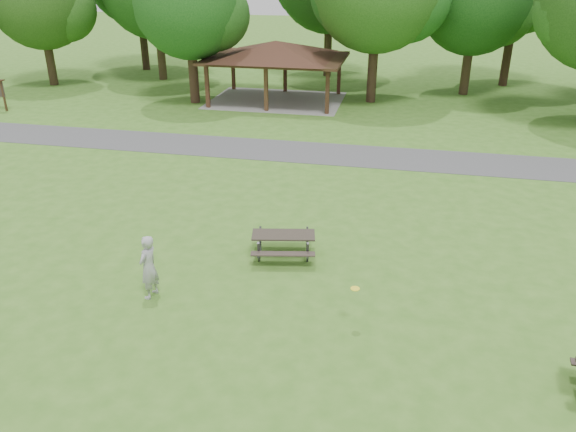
% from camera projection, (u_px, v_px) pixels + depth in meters
% --- Properties ---
extents(ground, '(160.00, 160.00, 0.00)m').
position_uv_depth(ground, '(218.00, 323.00, 14.38)').
color(ground, '#3D6F1F').
rests_on(ground, ground).
extents(asphalt_path, '(120.00, 3.20, 0.02)m').
position_uv_depth(asphalt_path, '(311.00, 152.00, 26.80)').
color(asphalt_path, '#454548').
rests_on(asphalt_path, ground).
extents(pavilion, '(8.60, 7.01, 3.76)m').
position_uv_depth(pavilion, '(276.00, 52.00, 35.13)').
color(pavilion, '#3A2015').
rests_on(pavilion, ground).
extents(tree_row_b, '(7.14, 6.80, 9.28)m').
position_uv_depth(tree_row_b, '(41.00, 2.00, 38.56)').
color(tree_row_b, '#2F2014').
rests_on(tree_row_b, ground).
extents(tree_row_d, '(6.93, 6.60, 9.27)m').
position_uv_depth(tree_row_d, '(190.00, 7.00, 33.61)').
color(tree_row_d, '#322016').
rests_on(tree_row_d, ground).
extents(tree_row_f, '(7.35, 7.00, 9.55)m').
position_uv_depth(tree_row_f, '(476.00, 3.00, 35.71)').
color(tree_row_f, '#332316').
rests_on(tree_row_f, ground).
extents(picnic_table_middle, '(2.18, 1.88, 0.84)m').
position_uv_depth(picnic_table_middle, '(283.00, 240.00, 17.25)').
color(picnic_table_middle, '#2C261F').
rests_on(picnic_table_middle, ground).
extents(frisbee_in_flight, '(0.27, 0.27, 0.02)m').
position_uv_depth(frisbee_in_flight, '(355.00, 289.00, 13.76)').
color(frisbee_in_flight, yellow).
rests_on(frisbee_in_flight, ground).
extents(frisbee_thrower, '(0.56, 0.74, 1.84)m').
position_uv_depth(frisbee_thrower, '(148.00, 267.00, 15.12)').
color(frisbee_thrower, '#A3A3A6').
rests_on(frisbee_thrower, ground).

